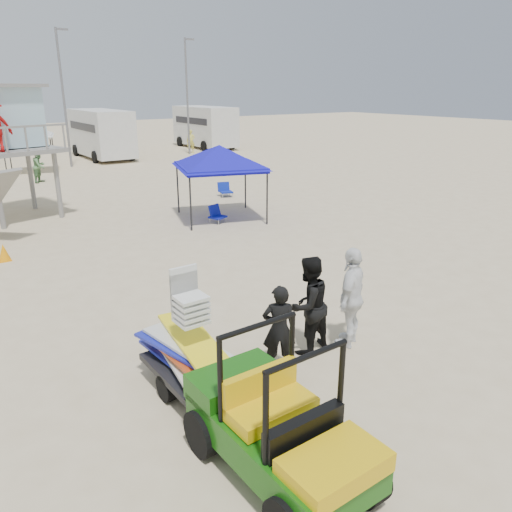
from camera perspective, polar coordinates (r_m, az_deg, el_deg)
ground at (r=8.79m, az=8.67°, el=-13.93°), size 140.00×140.00×0.00m
utility_cart at (r=6.39m, az=2.75°, el=-17.94°), size 1.37×2.57×1.93m
surf_trailer at (r=8.14m, az=-7.35°, el=-10.44°), size 1.18×2.13×1.87m
man_left at (r=8.61m, az=2.65°, el=-8.34°), size 0.70×0.63×1.60m
man_mid at (r=9.21m, az=5.97°, el=-5.61°), size 0.98×0.81×1.86m
man_right at (r=9.56m, az=10.86°, el=-4.62°), size 1.23×0.97×1.95m
lifeguard_tower at (r=20.63m, az=-26.97°, el=13.47°), size 3.58×3.58×4.73m
canopy_blue at (r=18.56m, az=-4.21°, el=12.09°), size 3.64×3.64×3.13m
canopy_white_c at (r=32.01m, az=-24.81°, el=13.52°), size 3.18×3.18×3.28m
cone_near at (r=15.91m, az=-26.87°, el=0.36°), size 0.34×0.34×0.50m
beach_chair_b at (r=18.39m, az=-4.58°, el=4.82°), size 0.69×0.75×0.64m
beach_chair_c at (r=22.86m, az=-3.57°, el=7.59°), size 0.66×0.71×0.64m
rv_mid_right at (r=37.14m, az=-17.30°, el=13.41°), size 2.64×7.00×3.25m
rv_far_right at (r=42.07m, az=-5.88°, el=14.65°), size 2.64×6.60×3.25m
light_pole_left at (r=33.33m, az=-21.11°, el=16.31°), size 0.14×0.14×8.00m
light_pole_right at (r=37.93m, az=-7.86°, el=17.48°), size 0.14×0.14×8.00m
distant_beachgoers at (r=27.52m, az=-25.89°, el=8.77°), size 20.69×12.06×1.71m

